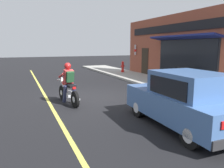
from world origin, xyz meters
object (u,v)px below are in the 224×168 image
(motorcycle_with_rider, at_px, (68,87))
(trash_bin, at_px, (182,76))
(car_hatchback, at_px, (184,100))
(fire_hydrant, at_px, (123,67))

(motorcycle_with_rider, xyz_separation_m, trash_bin, (6.56, 1.06, -0.04))
(car_hatchback, relative_size, trash_bin, 3.90)
(trash_bin, bearing_deg, car_hatchback, -130.67)
(motorcycle_with_rider, height_order, trash_bin, motorcycle_with_rider)
(motorcycle_with_rider, bearing_deg, car_hatchback, -57.51)
(motorcycle_with_rider, relative_size, fire_hydrant, 2.29)
(car_hatchback, relative_size, fire_hydrant, 4.34)
(trash_bin, height_order, fire_hydrant, trash_bin)
(fire_hydrant, bearing_deg, car_hatchback, -108.01)
(trash_bin, bearing_deg, motorcycle_with_rider, -170.86)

